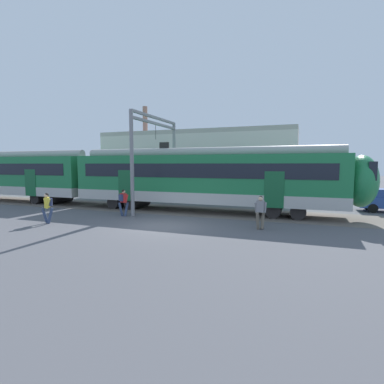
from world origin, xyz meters
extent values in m
plane|color=#515156|center=(0.00, 0.00, 0.00)|extent=(160.00, 160.00, 0.00)
cube|color=#605951|center=(-10.74, 5.36, 0.01)|extent=(80.00, 4.40, 0.01)
cube|color=#B7B7B2|center=(0.26, 5.36, 1.05)|extent=(18.00, 3.06, 0.70)
cube|color=#1E7542|center=(0.26, 5.36, 2.60)|extent=(18.00, 3.00, 2.40)
cube|color=black|center=(0.26, 3.85, 2.80)|extent=(16.56, 0.03, 0.90)
cube|color=#165731|center=(5.21, 3.84, 1.75)|extent=(1.10, 0.04, 2.10)
cube|color=#165731|center=(-4.69, 3.84, 1.75)|extent=(1.10, 0.04, 2.10)
cylinder|color=#9C9C97|center=(0.26, 5.36, 3.98)|extent=(17.64, 0.70, 0.70)
cube|color=black|center=(-2.44, 5.36, 4.53)|extent=(0.70, 0.12, 0.40)
cylinder|color=black|center=(6.54, 5.36, 0.45)|extent=(0.90, 2.40, 0.90)
cylinder|color=black|center=(5.14, 5.36, 0.45)|extent=(0.90, 2.40, 0.90)
cylinder|color=black|center=(-4.62, 5.36, 0.45)|extent=(0.90, 2.40, 0.90)
cylinder|color=black|center=(-6.02, 5.36, 0.45)|extent=(0.90, 2.40, 0.90)
ellipsoid|color=#1E7542|center=(9.81, 5.36, 2.25)|extent=(1.80, 2.85, 2.95)
cube|color=black|center=(10.16, 5.36, 2.85)|extent=(0.40, 2.40, 1.00)
cube|color=#B7B7B2|center=(-18.34, 5.36, 1.05)|extent=(18.00, 3.06, 0.70)
cube|color=#1E7542|center=(-18.34, 5.36, 2.60)|extent=(18.00, 3.00, 2.40)
cube|color=#165731|center=(-13.39, 3.84, 1.75)|extent=(1.10, 0.04, 2.10)
cylinder|color=#9C9C97|center=(-18.34, 5.36, 3.98)|extent=(17.64, 0.70, 0.70)
cylinder|color=black|center=(-12.06, 5.36, 0.45)|extent=(0.90, 2.40, 0.90)
cylinder|color=black|center=(-13.46, 5.36, 0.45)|extent=(0.90, 2.40, 0.90)
cylinder|color=navy|center=(-6.37, -1.49, 0.43)|extent=(0.37, 0.34, 0.87)
cylinder|color=navy|center=(-6.04, -1.45, 0.43)|extent=(0.37, 0.34, 0.87)
cube|color=gold|center=(-6.20, -1.47, 1.14)|extent=(0.42, 0.43, 0.56)
cylinder|color=gold|center=(-6.00, -1.58, 1.09)|extent=(0.25, 0.23, 0.52)
cylinder|color=gold|center=(-6.40, -1.35, 1.09)|extent=(0.25, 0.23, 0.52)
sphere|color=beige|center=(-6.22, -1.48, 1.53)|extent=(0.22, 0.22, 0.22)
sphere|color=black|center=(-6.20, -1.47, 1.56)|extent=(0.20, 0.20, 0.20)
cube|color=navy|center=(-6.06, -1.35, 1.16)|extent=(0.30, 0.32, 0.40)
cylinder|color=navy|center=(-3.47, 2.02, 0.43)|extent=(0.26, 0.38, 0.87)
cylinder|color=navy|center=(-3.73, 1.82, 0.43)|extent=(0.26, 0.38, 0.87)
cube|color=red|center=(-3.60, 1.92, 1.14)|extent=(0.42, 0.35, 0.56)
cylinder|color=red|center=(-3.84, 1.92, 1.09)|extent=(0.17, 0.26, 0.52)
cylinder|color=red|center=(-3.37, 1.91, 1.09)|extent=(0.17, 0.26, 0.52)
sphere|color=beige|center=(-3.59, 1.93, 1.53)|extent=(0.22, 0.22, 0.22)
sphere|color=black|center=(-3.60, 1.92, 1.56)|extent=(0.20, 0.20, 0.20)
cube|color=navy|center=(-3.66, 1.75, 1.16)|extent=(0.32, 0.25, 0.40)
cylinder|color=#6B6051|center=(4.72, 0.91, 0.43)|extent=(0.19, 0.37, 0.87)
cylinder|color=#6B6051|center=(4.93, 1.17, 0.43)|extent=(0.19, 0.37, 0.87)
cube|color=gray|center=(4.83, 1.04, 1.14)|extent=(0.39, 0.28, 0.56)
cylinder|color=gray|center=(5.05, 1.10, 1.09)|extent=(0.12, 0.26, 0.52)
cylinder|color=gray|center=(4.60, 0.99, 1.09)|extent=(0.12, 0.26, 0.52)
sphere|color=beige|center=(4.82, 1.02, 1.53)|extent=(0.22, 0.22, 0.22)
sphere|color=black|center=(4.83, 1.04, 1.56)|extent=(0.20, 0.20, 0.20)
cube|color=black|center=(4.85, 1.22, 1.16)|extent=(0.30, 0.19, 0.40)
cylinder|color=black|center=(11.08, 10.24, 0.30)|extent=(0.61, 0.22, 0.60)
cylinder|color=black|center=(11.13, 8.68, 0.30)|extent=(0.61, 0.22, 0.60)
cylinder|color=gray|center=(-3.10, 2.16, 3.25)|extent=(0.24, 0.24, 6.50)
cylinder|color=gray|center=(-3.10, 8.56, 3.25)|extent=(0.24, 0.24, 6.50)
cube|color=gray|center=(-3.10, 5.36, 6.45)|extent=(0.20, 6.40, 0.16)
cube|color=gray|center=(-3.10, 5.36, 6.05)|extent=(0.20, 6.40, 0.16)
cylinder|color=black|center=(-3.10, 5.36, 5.45)|extent=(0.03, 0.03, 1.00)
cube|color=beige|center=(-3.25, 14.40, 3.00)|extent=(19.01, 5.00, 6.00)
cube|color=#A7A39B|center=(-3.25, 14.40, 6.20)|extent=(19.01, 5.00, 0.40)
cylinder|color=#8C6656|center=(-8.96, 14.40, 7.60)|extent=(0.50, 0.50, 3.20)
camera|label=1|loc=(6.73, -13.77, 3.21)|focal=28.00mm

